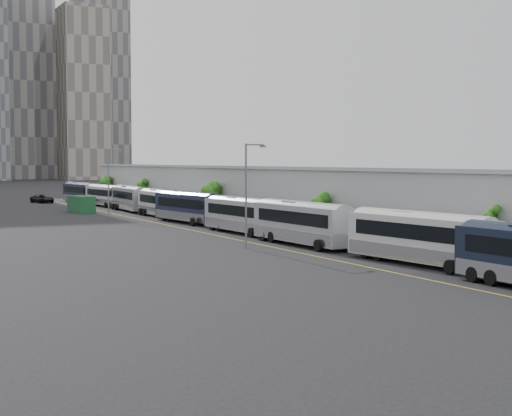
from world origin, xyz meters
TOP-DOWN VIEW (x-y plane):
  - sidewalk at (9.00, 55.00)m, footprint 10.00×170.00m
  - lane_line at (-1.50, 55.00)m, footprint 0.12×160.00m
  - depot at (12.99, 55.00)m, footprint 12.45×160.40m
  - bus_2 at (2.68, 32.87)m, footprint 4.03×13.86m
  - bus_3 at (1.73, 48.70)m, footprint 3.18×13.88m
  - bus_4 at (2.03, 62.08)m, footprint 3.24×13.28m
  - bus_5 at (2.06, 77.82)m, footprint 4.02×13.56m
  - bus_6 at (2.54, 89.10)m, footprint 3.02×13.09m
  - bus_7 at (2.69, 103.16)m, footprint 3.34×13.44m
  - bus_8 at (2.79, 117.32)m, footprint 3.60×12.77m
  - bus_9 at (1.99, 130.99)m, footprint 3.63×13.03m
  - tree_1 at (6.27, 29.50)m, footprint 1.05×1.05m
  - tree_2 at (5.93, 52.57)m, footprint 1.73×1.73m
  - tree_3 at (5.56, 78.72)m, footprint 2.48×2.48m
  - tree_4 at (6.09, 107.51)m, footprint 1.42×1.42m
  - tree_5 at (5.70, 127.24)m, footprint 2.20×2.20m
  - street_lamp_near at (-3.78, 49.01)m, footprint 2.04×0.22m
  - street_lamp_far at (-3.90, 91.80)m, footprint 2.04×0.22m
  - shipping_container at (-4.87, 103.69)m, footprint 2.87×6.43m
  - suv at (-4.54, 133.33)m, footprint 3.92×6.08m

SIDE VIEW (x-z plane):
  - lane_line at x=-1.50m, z-range 0.00..0.02m
  - sidewalk at x=9.00m, z-range 0.00..0.12m
  - suv at x=-4.54m, z-range 0.00..1.56m
  - shipping_container at x=-4.87m, z-range 0.00..2.50m
  - bus_8 at x=2.79m, z-range -0.29..3.39m
  - bus_9 at x=1.99m, z-range -0.29..3.47m
  - bus_6 at x=2.54m, z-range -0.30..3.51m
  - bus_4 at x=2.03m, z-range -0.30..3.55m
  - bus_7 at x=2.69m, z-range -0.30..3.59m
  - bus_5 at x=2.06m, z-range -0.30..3.60m
  - bus_2 at x=2.68m, z-range -0.31..3.68m
  - bus_3 at x=1.73m, z-range -0.31..3.72m
  - tree_1 at x=6.27m, z-range 1.36..5.46m
  - depot at x=12.99m, z-range -0.09..7.11m
  - tree_2 at x=5.93m, z-range 1.31..5.73m
  - tree_4 at x=6.09m, z-range 1.46..5.97m
  - tree_5 at x=5.70m, z-range 1.36..6.34m
  - tree_3 at x=5.56m, z-range 1.32..6.49m
  - street_lamp_near at x=-3.78m, z-range 0.70..10.06m
  - street_lamp_far at x=-3.90m, z-range 0.70..10.15m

